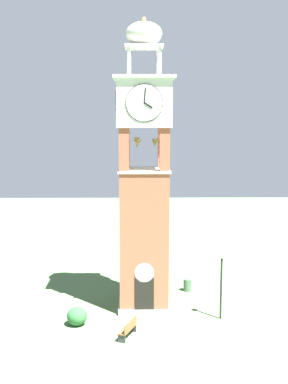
{
  "coord_description": "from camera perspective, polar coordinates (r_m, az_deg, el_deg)",
  "views": [
    {
      "loc": [
        -0.4,
        -29.3,
        11.5
      ],
      "look_at": [
        0.0,
        0.0,
        6.98
      ],
      "focal_mm": 47.73,
      "sensor_mm": 36.0,
      "label": 1
    }
  ],
  "objects": [
    {
      "name": "lamp_post",
      "position": [
        29.14,
        8.65,
        -8.93
      ],
      "size": [
        0.36,
        0.36,
        3.88
      ],
      "color": "black",
      "rests_on": "ground"
    },
    {
      "name": "park_bench",
      "position": [
        27.35,
        -1.75,
        -14.99
      ],
      "size": [
        1.01,
        1.65,
        0.95
      ],
      "color": "brown",
      "rests_on": "ground"
    },
    {
      "name": "trash_bin",
      "position": [
        34.0,
        4.87,
        -10.32
      ],
      "size": [
        0.52,
        0.52,
        0.8
      ],
      "primitive_type": "cylinder",
      "color": "#38513D",
      "rests_on": "ground"
    },
    {
      "name": "clock_tower",
      "position": [
        29.64,
        -0.0,
        0.07
      ],
      "size": [
        3.4,
        3.4,
        16.78
      ],
      "color": "#9E4C38",
      "rests_on": "ground"
    },
    {
      "name": "ground",
      "position": [
        31.48,
        0.0,
        -12.66
      ],
      "size": [
        80.0,
        80.0,
        0.0
      ],
      "primitive_type": "plane",
      "color": "#517547"
    },
    {
      "name": "shrub_near_entry",
      "position": [
        28.98,
        -7.5,
        -13.6
      ],
      "size": [
        1.11,
        1.11,
        1.01
      ],
      "primitive_type": "ellipsoid",
      "color": "#28562D",
      "rests_on": "ground"
    }
  ]
}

